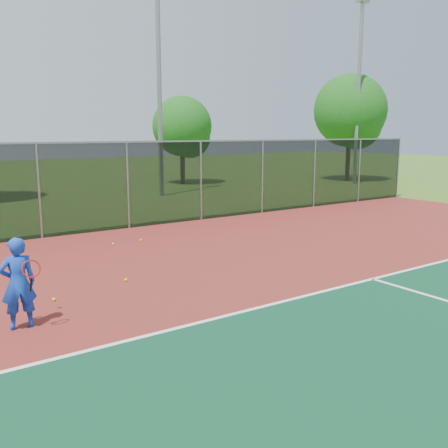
{
  "coord_description": "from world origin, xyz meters",
  "views": [
    {
      "loc": [
        -7.07,
        -4.12,
        3.34
      ],
      "look_at": [
        -0.77,
        5.0,
        1.3
      ],
      "focal_mm": 40.0,
      "sensor_mm": 36.0,
      "label": 1
    }
  ],
  "objects": [
    {
      "name": "practice_ball_7",
      "position": [
        -1.53,
        9.74,
        0.06
      ],
      "size": [
        0.07,
        0.07,
        0.07
      ],
      "primitive_type": "sphere",
      "color": "yellow",
      "rests_on": "court_apron"
    },
    {
      "name": "tennis_player",
      "position": [
        -5.32,
        4.57,
        0.82
      ],
      "size": [
        0.6,
        0.62,
        2.54
      ],
      "color": "blue",
      "rests_on": "court_apron"
    },
    {
      "name": "tree_back_right",
      "position": [
        20.0,
        19.65,
        4.58
      ],
      "size": [
        4.96,
        4.96,
        7.29
      ],
      "color": "#332412",
      "rests_on": "ground"
    },
    {
      "name": "practice_ball_1",
      "position": [
        -0.61,
        9.76,
        0.06
      ],
      "size": [
        0.07,
        0.07,
        0.07
      ],
      "primitive_type": "sphere",
      "color": "yellow",
      "rests_on": "court_apron"
    },
    {
      "name": "court_apron",
      "position": [
        0.0,
        2.0,
        0.01
      ],
      "size": [
        30.0,
        20.0,
        0.02
      ],
      "primitive_type": "cube",
      "color": "maroon",
      "rests_on": "ground"
    },
    {
      "name": "fence_back",
      "position": [
        0.0,
        12.0,
        1.56
      ],
      "size": [
        30.0,
        0.06,
        3.03
      ],
      "color": "black",
      "rests_on": "court_apron"
    },
    {
      "name": "tree_back_mid",
      "position": [
        9.41,
        24.28,
        3.54
      ],
      "size": [
        3.84,
        3.84,
        5.64
      ],
      "color": "#332412",
      "rests_on": "ground"
    },
    {
      "name": "ground",
      "position": [
        0.0,
        0.0,
        0.0
      ],
      "size": [
        120.0,
        120.0,
        0.0
      ],
      "primitive_type": "plane",
      "color": "#3A631C",
      "rests_on": "ground"
    },
    {
      "name": "floodlight_n",
      "position": [
        5.25,
        19.57,
        6.57
      ],
      "size": [
        0.9,
        0.4,
        11.6
      ],
      "color": "gray",
      "rests_on": "ground"
    },
    {
      "name": "practice_ball_0",
      "position": [
        -2.73,
        6.08,
        0.06
      ],
      "size": [
        0.07,
        0.07,
        0.07
      ],
      "primitive_type": "sphere",
      "color": "yellow",
      "rests_on": "court_apron"
    },
    {
      "name": "floodlight_ne",
      "position": [
        18.65,
        18.0,
        6.57
      ],
      "size": [
        0.9,
        0.4,
        11.6
      ],
      "color": "gray",
      "rests_on": "ground"
    },
    {
      "name": "practice_ball_5",
      "position": [
        -4.46,
        5.65,
        0.06
      ],
      "size": [
        0.07,
        0.07,
        0.07
      ],
      "primitive_type": "sphere",
      "color": "yellow",
      "rests_on": "court_apron"
    }
  ]
}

